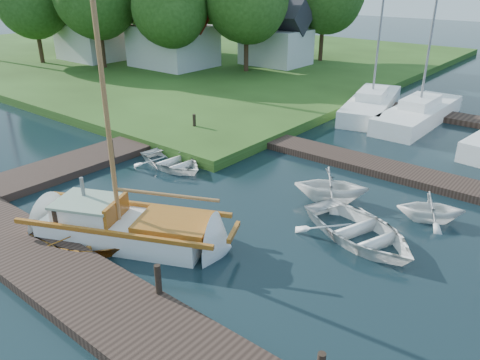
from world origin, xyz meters
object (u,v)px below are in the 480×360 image
Objects in this scene: mooring_post_1 at (56,222)px; mooring_post_4 at (112,149)px; tender_d at (431,205)px; house_b at (93,33)px; tender_c at (360,228)px; mooring_post_5 at (194,122)px; tender_a at (172,159)px; house_c at (276,39)px; tree_0 at (33,0)px; tree_2 at (170,7)px; marina_boat_1 at (419,112)px; house_a at (173,35)px; sailboat at (131,230)px; marina_boat_0 at (371,103)px; mooring_post_2 at (158,279)px; tender_b at (332,183)px; dinghy at (80,236)px.

mooring_post_1 and mooring_post_4 have the same top height.
mooring_post_4 is 0.37× the size of tender_d.
mooring_post_1 is at bearing -37.23° from house_b.
mooring_post_5 is at bearing 89.79° from tender_c.
house_c is (-9.20, 20.63, 2.23)m from tender_a.
tree_0 is at bearing 150.86° from mooring_post_1.
mooring_post_1 is 0.10× the size of tree_2.
tree_0 is (-2.00, -3.95, 2.76)m from house_b.
marina_boat_1 is at bearing 0.93° from tree_2.
tender_a is 21.26m from house_a.
sailboat is 0.85× the size of marina_boat_0.
mooring_post_2 is 13.12m from mooring_post_5.
marina_boat_0 is at bearing 62.11° from mooring_post_5.
tender_d is (8.24, 8.46, -0.14)m from mooring_post_1.
mooring_post_4 is 0.20× the size of tender_c.
tender_b is at bearing -50.36° from house_c.
marina_boat_1 is 1.53× the size of house_a.
tree_0 is (-35.24, 6.59, 4.97)m from tender_d.
mooring_post_4 is 23.16m from house_c.
tender_c is at bearing -64.24° from dinghy.
tender_c is at bearing -87.38° from tender_a.
mooring_post_5 is 17.18m from house_a.
dinghy is (-3.84, 0.30, -0.36)m from mooring_post_2.
tender_b is at bearing 16.92° from mooring_post_4.
marina_boat_0 is at bearing -31.66° from house_c.
tender_d is 34.94m from house_b.
tender_d is 28.28m from house_a.
sailboat is 27.07m from house_a.
house_b is (-26.06, -0.56, 2.20)m from marina_boat_0.
tender_b is 0.49× the size of house_c.
tree_0 is at bearing 156.40° from mooring_post_4.
tender_d reaches higher than mooring_post_5.
tender_d is 0.37× the size of house_b.
house_c is (-19.24, 18.54, 2.02)m from tender_d.
sailboat is at bearing -25.39° from tree_0.
dinghy is 29.22m from house_c.
tender_a is 14.19m from marina_boat_1.
dinghy is (-0.92, -1.19, -0.00)m from sailboat.
tree_0 is (-23.00, 10.05, 4.83)m from mooring_post_4.
tender_c is at bearing -49.59° from house_c.
marina_boat_1 is 1.67× the size of house_b.
marina_boat_0 reaches higher than tree_0.
tender_a is at bearing -58.80° from mooring_post_5.
marina_boat_1 reaches higher than tender_c.
tender_a is at bearing -43.91° from house_a.
mooring_post_4 is 1.00× the size of mooring_post_5.
house_a reaches higher than house_c.
house_a is (-17.66, 20.70, 2.62)m from dinghy.
house_a reaches higher than tender_c.
mooring_post_5 is at bearing 54.03° from tender_d.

